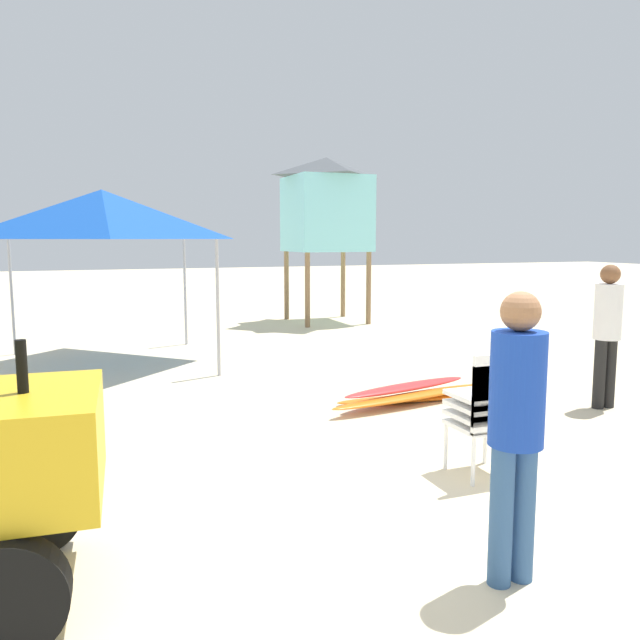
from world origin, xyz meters
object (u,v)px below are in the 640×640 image
(stacked_plastic_chairs, at_px, (488,404))
(lifeguard_near_center, at_px, (607,326))
(surfboard_pile, at_px, (413,394))
(popup_canopy, at_px, (102,215))
(lifeguard_tower, at_px, (326,204))
(lifeguard_far_right, at_px, (516,418))

(stacked_plastic_chairs, relative_size, lifeguard_near_center, 0.64)
(stacked_plastic_chairs, bearing_deg, surfboard_pile, 74.84)
(popup_canopy, bearing_deg, lifeguard_tower, 34.75)
(surfboard_pile, bearing_deg, lifeguard_near_center, -26.53)
(lifeguard_tower, bearing_deg, stacked_plastic_chairs, -104.03)
(popup_canopy, bearing_deg, stacked_plastic_chairs, -66.43)
(lifeguard_far_right, bearing_deg, surfboard_pile, 68.55)
(lifeguard_far_right, bearing_deg, popup_canopy, 103.80)
(stacked_plastic_chairs, height_order, lifeguard_far_right, lifeguard_far_right)
(surfboard_pile, height_order, lifeguard_far_right, lifeguard_far_right)
(lifeguard_near_center, relative_size, popup_canopy, 0.57)
(stacked_plastic_chairs, relative_size, lifeguard_tower, 0.28)
(stacked_plastic_chairs, xyz_separation_m, surfboard_pile, (0.66, 2.43, -0.53))
(lifeguard_near_center, distance_m, lifeguard_far_right, 4.57)
(surfboard_pile, bearing_deg, popup_canopy, 130.97)
(stacked_plastic_chairs, xyz_separation_m, lifeguard_near_center, (2.71, 1.40, 0.36))
(popup_canopy, relative_size, lifeguard_tower, 0.77)
(surfboard_pile, bearing_deg, lifeguard_far_right, -111.45)
(lifeguard_near_center, distance_m, lifeguard_tower, 8.88)
(lifeguard_near_center, relative_size, lifeguard_far_right, 0.99)
(stacked_plastic_chairs, xyz_separation_m, lifeguard_far_right, (-0.86, -1.45, 0.36))
(stacked_plastic_chairs, bearing_deg, lifeguard_tower, 75.97)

